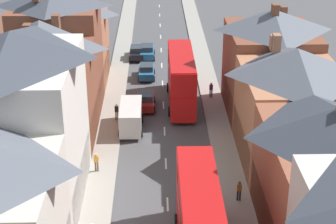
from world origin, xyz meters
name	(u,v)px	position (x,y,z in m)	size (l,w,h in m)	color
pavement_left	(115,97)	(-5.10, 38.00, 0.07)	(2.20, 104.00, 0.14)	gray
pavement_right	(211,96)	(5.10, 38.00, 0.07)	(2.20, 104.00, 0.14)	gray
centre_line_dashes	(163,105)	(0.00, 36.00, 0.01)	(0.14, 97.80, 0.01)	silver
terrace_row_left	(19,138)	(-10.18, 17.87, 5.66)	(8.00, 59.22, 13.39)	#BCB7A8
terrace_row_right	(335,179)	(10.18, 12.96, 5.04)	(8.00, 51.69, 11.66)	#935138
double_decker_bus_lead	(181,78)	(1.79, 36.26, 2.82)	(2.74, 10.80, 5.30)	red
double_decker_bus_mid_street	(199,222)	(1.79, 11.86, 2.82)	(2.74, 10.80, 5.30)	red
car_near_blue	(146,100)	(-1.80, 35.38, 0.85)	(1.90, 4.20, 1.69)	maroon
car_near_silver	(147,51)	(-1.80, 50.96, 0.85)	(1.90, 4.23, 1.69)	#236093
car_parked_right_a	(137,52)	(-3.10, 50.71, 0.83)	(1.90, 4.03, 1.65)	black
car_mid_black	(147,71)	(-1.80, 43.86, 0.84)	(1.90, 3.96, 1.67)	#236093
delivery_van	(131,116)	(-3.10, 30.44, 1.34)	(2.20, 5.20, 2.41)	silver
pedestrian_mid_left	(239,190)	(5.22, 18.19, 1.03)	(0.36, 0.22, 1.61)	#23232D
pedestrian_mid_right	(96,161)	(-5.57, 22.68, 1.03)	(0.36, 0.22, 1.61)	brown
pedestrian_far_left	(117,111)	(-4.53, 32.35, 1.03)	(0.36, 0.22, 1.61)	brown
pedestrian_far_right	(211,89)	(5.01, 37.68, 1.03)	(0.36, 0.22, 1.61)	#3D4256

